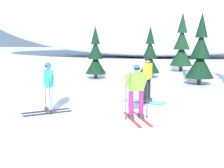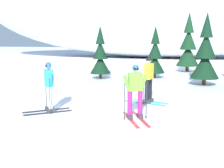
{
  "view_description": "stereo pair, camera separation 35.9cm",
  "coord_description": "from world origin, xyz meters",
  "px_view_note": "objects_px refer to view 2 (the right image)",
  "views": [
    {
      "loc": [
        1.67,
        -9.36,
        2.54
      ],
      "look_at": [
        0.25,
        -0.15,
        0.95
      ],
      "focal_mm": 43.74,
      "sensor_mm": 36.0,
      "label": 1
    },
    {
      "loc": [
        2.03,
        -9.3,
        2.54
      ],
      "look_at": [
        0.25,
        -0.15,
        0.95
      ],
      "focal_mm": 43.74,
      "sensor_mm": 36.0,
      "label": 2
    }
  ],
  "objects_px": {
    "skier_cyan_jacket": "(49,86)",
    "pine_tree_center": "(188,47)",
    "skier_yellow_jacket": "(149,79)",
    "skier_lime_jacket": "(135,91)",
    "pine_tree_center_left": "(155,56)",
    "pine_tree_center_right": "(205,55)",
    "pine_tree_far_left": "(100,57)"
  },
  "relations": [
    {
      "from": "pine_tree_far_left",
      "to": "pine_tree_center_right",
      "type": "height_order",
      "value": "pine_tree_center_right"
    },
    {
      "from": "pine_tree_far_left",
      "to": "pine_tree_center_right",
      "type": "xyz_separation_m",
      "value": [
        6.05,
        -1.3,
        0.25
      ]
    },
    {
      "from": "skier_cyan_jacket",
      "to": "pine_tree_center_right",
      "type": "distance_m",
      "value": 8.94
    },
    {
      "from": "skier_lime_jacket",
      "to": "pine_tree_center",
      "type": "height_order",
      "value": "pine_tree_center"
    },
    {
      "from": "skier_cyan_jacket",
      "to": "pine_tree_center_left",
      "type": "bearing_deg",
      "value": 69.97
    },
    {
      "from": "skier_yellow_jacket",
      "to": "skier_lime_jacket",
      "type": "xyz_separation_m",
      "value": [
        -0.28,
        -2.22,
        -0.05
      ]
    },
    {
      "from": "pine_tree_center_left",
      "to": "pine_tree_center_right",
      "type": "distance_m",
      "value": 3.56
    },
    {
      "from": "pine_tree_center",
      "to": "skier_cyan_jacket",
      "type": "bearing_deg",
      "value": -113.74
    },
    {
      "from": "skier_yellow_jacket",
      "to": "pine_tree_center_left",
      "type": "distance_m",
      "value": 6.95
    },
    {
      "from": "skier_yellow_jacket",
      "to": "skier_cyan_jacket",
      "type": "relative_size",
      "value": 1.05
    },
    {
      "from": "pine_tree_far_left",
      "to": "pine_tree_center",
      "type": "xyz_separation_m",
      "value": [
        5.61,
        4.66,
        0.47
      ]
    },
    {
      "from": "skier_lime_jacket",
      "to": "pine_tree_center_right",
      "type": "bearing_deg",
      "value": 66.61
    },
    {
      "from": "skier_lime_jacket",
      "to": "skier_cyan_jacket",
      "type": "relative_size",
      "value": 1.0
    },
    {
      "from": "skier_yellow_jacket",
      "to": "skier_lime_jacket",
      "type": "height_order",
      "value": "skier_yellow_jacket"
    },
    {
      "from": "pine_tree_center_right",
      "to": "skier_yellow_jacket",
      "type": "bearing_deg",
      "value": -120.06
    },
    {
      "from": "skier_cyan_jacket",
      "to": "pine_tree_center",
      "type": "xyz_separation_m",
      "value": [
        5.53,
        12.57,
        0.93
      ]
    },
    {
      "from": "pine_tree_center_right",
      "to": "skier_lime_jacket",
      "type": "bearing_deg",
      "value": -113.39
    },
    {
      "from": "pine_tree_center_left",
      "to": "pine_tree_center_right",
      "type": "bearing_deg",
      "value": -39.76
    },
    {
      "from": "skier_cyan_jacket",
      "to": "pine_tree_center",
      "type": "distance_m",
      "value": 13.77
    },
    {
      "from": "skier_lime_jacket",
      "to": "pine_tree_center_left",
      "type": "height_order",
      "value": "pine_tree_center_left"
    },
    {
      "from": "skier_yellow_jacket",
      "to": "pine_tree_far_left",
      "type": "distance_m",
      "value": 6.85
    },
    {
      "from": "pine_tree_center",
      "to": "pine_tree_center_left",
      "type": "bearing_deg",
      "value": -121.85
    },
    {
      "from": "skier_cyan_jacket",
      "to": "pine_tree_center_left",
      "type": "height_order",
      "value": "pine_tree_center_left"
    },
    {
      "from": "skier_cyan_jacket",
      "to": "pine_tree_center_left",
      "type": "xyz_separation_m",
      "value": [
        3.24,
        8.88,
        0.46
      ]
    },
    {
      "from": "pine_tree_far_left",
      "to": "pine_tree_center",
      "type": "relative_size",
      "value": 0.74
    },
    {
      "from": "pine_tree_center_left",
      "to": "pine_tree_center",
      "type": "xyz_separation_m",
      "value": [
        2.29,
        3.69,
        0.47
      ]
    },
    {
      "from": "skier_lime_jacket",
      "to": "pine_tree_center_left",
      "type": "xyz_separation_m",
      "value": [
        0.25,
        9.16,
        0.47
      ]
    },
    {
      "from": "skier_lime_jacket",
      "to": "skier_cyan_jacket",
      "type": "height_order",
      "value": "same"
    },
    {
      "from": "pine_tree_center",
      "to": "pine_tree_center_right",
      "type": "distance_m",
      "value": 5.98
    },
    {
      "from": "pine_tree_center",
      "to": "pine_tree_far_left",
      "type": "bearing_deg",
      "value": -140.29
    },
    {
      "from": "skier_yellow_jacket",
      "to": "pine_tree_center",
      "type": "relative_size",
      "value": 0.41
    },
    {
      "from": "skier_lime_jacket",
      "to": "pine_tree_center_right",
      "type": "height_order",
      "value": "pine_tree_center_right"
    }
  ]
}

